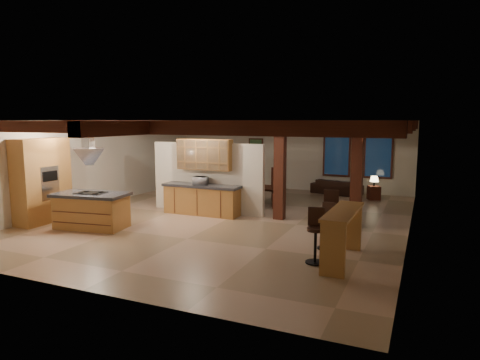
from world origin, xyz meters
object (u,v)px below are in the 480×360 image
object	(u,v)px
dining_table	(257,195)
sofa	(337,187)
kitchen_island	(91,210)
bar_counter	(343,227)

from	to	relation	value
dining_table	sofa	world-z (taller)	dining_table
kitchen_island	dining_table	size ratio (longest dim) A/B	1.20
sofa	bar_counter	world-z (taller)	bar_counter
dining_table	sofa	xyz separation A→B (m)	(2.19, 3.08, -0.02)
dining_table	bar_counter	xyz separation A→B (m)	(3.89, -5.11, 0.43)
kitchen_island	sofa	xyz separation A→B (m)	(5.05, 8.06, -0.21)
kitchen_island	sofa	size ratio (longest dim) A/B	1.08
kitchen_island	bar_counter	size ratio (longest dim) A/B	1.00
sofa	bar_counter	bearing A→B (deg)	115.31
bar_counter	sofa	bearing A→B (deg)	101.72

